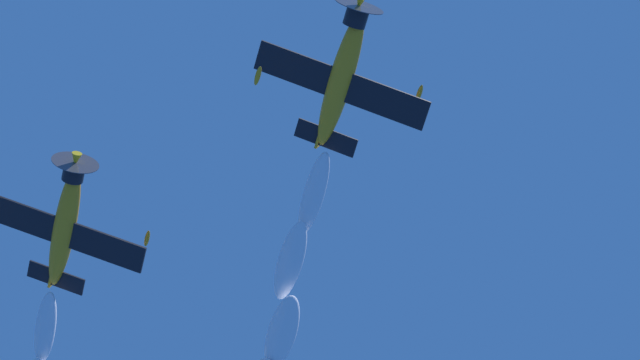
# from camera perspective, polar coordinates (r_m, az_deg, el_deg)

# --- Properties ---
(airplane_lead) EXTENTS (9.61, 9.09, 4.49)m
(airplane_lead) POSITION_cam_1_polar(r_m,az_deg,el_deg) (66.18, 1.04, 4.97)
(airplane_lead) COLOR orange
(airplane_left_wingman) EXTENTS (9.83, 9.07, 3.79)m
(airplane_left_wingman) POSITION_cam_1_polar(r_m,az_deg,el_deg) (71.95, -11.86, -1.98)
(airplane_left_wingman) COLOR orange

